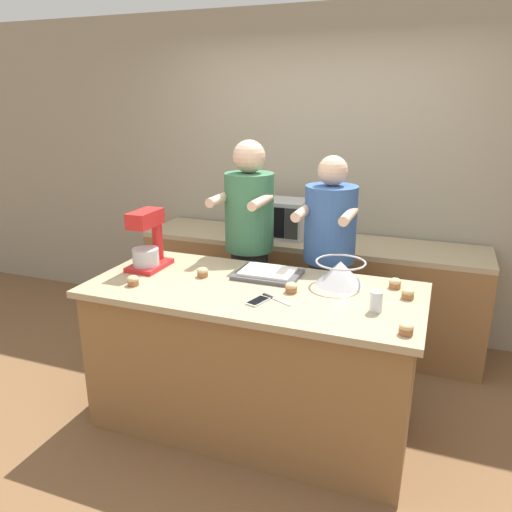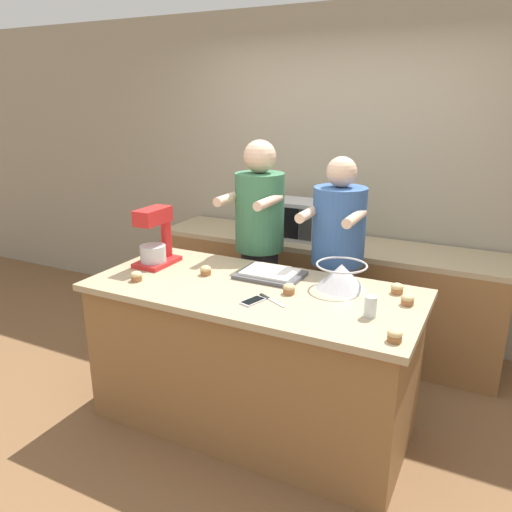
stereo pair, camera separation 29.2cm
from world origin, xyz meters
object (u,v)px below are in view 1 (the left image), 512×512
Objects in this scene: drinking_glass at (376,302)px; knife at (275,299)px; stand_mixer at (148,243)px; cupcake_4 at (395,283)px; microwave_oven at (275,218)px; person_left at (249,253)px; cupcake_5 at (408,294)px; person_right at (328,269)px; cupcake_1 at (291,288)px; cupcake_3 at (133,281)px; cell_phone at (258,301)px; mixing_bowl at (340,272)px; cupcake_0 at (406,329)px; cupcake_2 at (203,272)px; baking_tray at (268,274)px.

drinking_glass is 0.55m from knife.
drinking_glass is (1.49, -0.19, -0.11)m from stand_mixer.
knife is 0.73m from cupcake_4.
person_left is at bearing -90.03° from microwave_oven.
knife is 2.85× the size of cupcake_5.
cupcake_1 is (-0.06, -0.69, 0.10)m from person_right.
drinking_glass is 0.39m from cupcake_4.
cupcake_1 is at bearing 13.81° from cupcake_3.
knife is at bearing -112.90° from cupcake_1.
person_left is at bearing 51.74° from stand_mixer.
cupcake_3 is at bearing -178.09° from cell_phone.
mixing_bowl is 4.25× the size of cupcake_0.
mixing_bowl is 0.46m from knife.
microwave_oven reaches higher than cupcake_5.
cupcake_4 is 0.17m from cupcake_5.
cupcake_2 reaches higher than knife.
baking_tray is 0.77m from cupcake_4.
person_left is 1.56m from cupcake_0.
mixing_bowl is 4.25× the size of cupcake_5.
stand_mixer is 1.28× the size of mixing_bowl.
stand_mixer is 0.93m from cell_phone.
microwave_oven is 1.22m from cupcake_2.
knife is (0.07, 0.07, -0.00)m from cell_phone.
cupcake_2 is (-0.83, -0.17, -0.05)m from mixing_bowl.
stand_mixer is 1.51m from drinking_glass.
person_left is 0.94m from knife.
cupcake_2 is (-1.26, 0.37, 0.00)m from cupcake_0.
cell_phone is at bearing 1.91° from cupcake_3.
knife is (-0.55, -0.03, -0.05)m from drinking_glass.
person_right reaches higher than cupcake_1.
cell_phone is 2.24× the size of cupcake_0.
baking_tray is at bearing -174.12° from cupcake_4.
person_right reaches higher than cupcake_5.
cupcake_4 reaches higher than baking_tray.
cupcake_0 is (0.88, -0.52, 0.01)m from baking_tray.
cupcake_5 is at bearing -25.02° from person_left.
cupcake_1 is 0.65m from cupcake_5.
mixing_bowl is at bearing -54.05° from microwave_oven.
cupcake_3 is at bearing -166.63° from cupcake_5.
person_right is 14.68× the size of drinking_glass.
mixing_bowl is at bearing 6.32° from stand_mixer.
microwave_oven reaches higher than cupcake_2.
cupcake_0 is at bearing -30.82° from baking_tray.
cupcake_3 and cupcake_4 have the same top height.
mixing_bowl reaches higher than cupcake_1.
drinking_glass is at bearing -11.15° from cupcake_1.
microwave_oven is at bearing 68.38° from stand_mixer.
person_right is 23.16× the size of cupcake_5.
cell_phone is at bearing -155.86° from cupcake_5.
cupcake_0 is at bearing -16.55° from cupcake_2.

